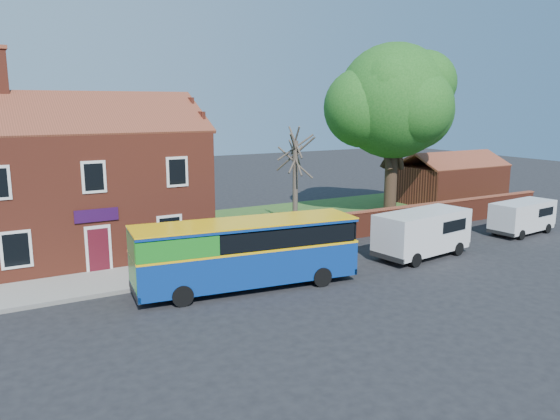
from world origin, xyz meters
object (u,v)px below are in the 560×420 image
van_near (422,232)px  van_far (522,216)px  bus (240,251)px  large_tree (393,105)px

van_near → van_far: size_ratio=1.20×
bus → van_far: size_ratio=2.09×
van_near → van_far: 9.12m
van_far → large_tree: size_ratio=0.40×
van_far → large_tree: bearing=109.2°
bus → van_near: bearing=5.9°
van_near → van_far: van_near is taller
bus → van_near: size_ratio=1.74×
van_far → large_tree: large_tree is taller
van_near → van_far: (9.09, 0.80, -0.22)m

